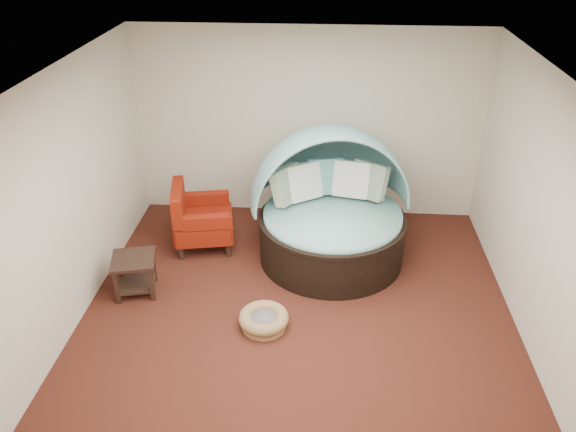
# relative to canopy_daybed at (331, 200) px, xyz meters

# --- Properties ---
(floor) EXTENTS (5.00, 5.00, 0.00)m
(floor) POSITION_rel_canopy_daybed_xyz_m (-0.36, -1.29, -0.82)
(floor) COLOR #4C2115
(floor) RESTS_ON ground
(wall_back) EXTENTS (5.00, 0.00, 5.00)m
(wall_back) POSITION_rel_canopy_daybed_xyz_m (-0.36, 1.21, 0.58)
(wall_back) COLOR beige
(wall_back) RESTS_ON floor
(wall_front) EXTENTS (5.00, 0.00, 5.00)m
(wall_front) POSITION_rel_canopy_daybed_xyz_m (-0.36, -3.79, 0.58)
(wall_front) COLOR beige
(wall_front) RESTS_ON floor
(wall_left) EXTENTS (0.00, 5.00, 5.00)m
(wall_left) POSITION_rel_canopy_daybed_xyz_m (-2.86, -1.29, 0.58)
(wall_left) COLOR beige
(wall_left) RESTS_ON floor
(wall_right) EXTENTS (0.00, 5.00, 5.00)m
(wall_right) POSITION_rel_canopy_daybed_xyz_m (2.14, -1.29, 0.58)
(wall_right) COLOR beige
(wall_right) RESTS_ON floor
(ceiling) EXTENTS (5.00, 5.00, 0.00)m
(ceiling) POSITION_rel_canopy_daybed_xyz_m (-0.36, -1.29, 1.98)
(ceiling) COLOR white
(ceiling) RESTS_ON wall_back
(canopy_daybed) EXTENTS (2.32, 2.27, 1.77)m
(canopy_daybed) POSITION_rel_canopy_daybed_xyz_m (0.00, 0.00, 0.00)
(canopy_daybed) COLOR black
(canopy_daybed) RESTS_ON floor
(pet_basket) EXTENTS (0.73, 0.73, 0.20)m
(pet_basket) POSITION_rel_canopy_daybed_xyz_m (-0.73, -1.59, -0.72)
(pet_basket) COLOR olive
(pet_basket) RESTS_ON floor
(red_armchair) EXTENTS (0.93, 0.93, 0.93)m
(red_armchair) POSITION_rel_canopy_daybed_xyz_m (-1.79, 0.07, -0.39)
(red_armchair) COLOR black
(red_armchair) RESTS_ON floor
(side_table) EXTENTS (0.61, 0.61, 0.49)m
(side_table) POSITION_rel_canopy_daybed_xyz_m (-2.36, -1.04, -0.50)
(side_table) COLOR black
(side_table) RESTS_ON floor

